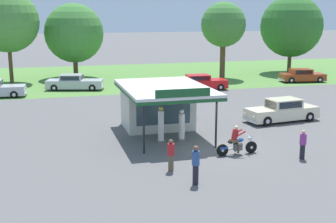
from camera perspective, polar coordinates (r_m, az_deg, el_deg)
The scene contains 17 objects.
ground_plane at distance 24.77m, azimuth 6.24°, elevation -4.77°, with size 300.00×300.00×0.00m, color #5B5959.
grass_verge_strip at distance 53.21m, azimuth -5.71°, elevation 4.52°, with size 120.00×24.00×0.01m, color #56843D.
service_station_kiosk at distance 28.37m, azimuth -1.14°, elevation 1.21°, with size 4.98×7.46×3.45m.
gas_pump_nearside at distance 25.67m, azimuth -0.90°, elevation -1.83°, with size 0.44×0.44×2.12m.
gas_pump_offside at distance 26.03m, azimuth 1.77°, elevation -1.91°, with size 0.44×0.44×1.87m.
motorcycle_with_rider at distance 23.75m, azimuth 8.74°, elevation -3.96°, with size 2.34×0.70×1.58m.
featured_classic_sedan at distance 31.72m, azimuth 14.35°, elevation 0.06°, with size 5.43×2.34×1.56m.
parked_car_back_row_centre_right at distance 50.65m, azimuth 16.77°, elevation 4.40°, with size 5.07×2.55×1.42m.
parked_car_back_row_left at distance 44.39m, azimuth -11.88°, elevation 3.62°, with size 5.80×3.22×1.50m.
parked_car_second_row_spare at distance 43.56m, azimuth 4.29°, elevation 3.70°, with size 4.99×2.17×1.48m.
bystander_chatting_near_pumps at distance 19.42m, azimuth 3.56°, elevation -6.71°, with size 0.34×0.34×1.77m.
bystander_leaning_by_kiosk at distance 23.77m, azimuth 16.85°, elevation -3.99°, with size 0.34×0.34×1.53m.
bystander_admiring_sedan at distance 21.05m, azimuth 0.37°, elevation -5.51°, with size 0.34×0.34×1.56m.
tree_oak_far_right at distance 52.29m, azimuth -11.91°, elevation 9.69°, with size 6.67×6.67×8.43m.
tree_oak_far_left at distance 51.19m, azimuth 7.05°, elevation 10.79°, with size 5.03×5.03×8.58m.
tree_oak_centre at distance 50.24m, azimuth -19.71°, elevation 10.68°, with size 6.49×6.49×9.73m.
tree_oak_distant_spare at distance 57.64m, azimuth 15.50°, elevation 10.46°, with size 7.55×7.55×9.52m.
Camera 1 is at (-8.82, -21.96, 7.31)m, focal length 47.69 mm.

